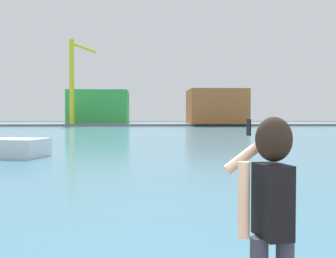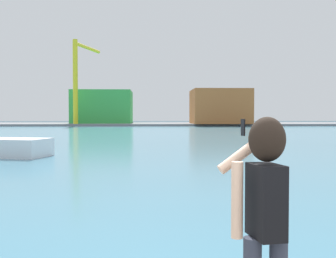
{
  "view_description": "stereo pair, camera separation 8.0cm",
  "coord_description": "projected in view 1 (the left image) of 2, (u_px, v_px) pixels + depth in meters",
  "views": [
    {
      "loc": [
        -1.07,
        -2.45,
        2.27
      ],
      "look_at": [
        -0.58,
        6.42,
        1.97
      ],
      "focal_mm": 44.61,
      "sensor_mm": 36.0,
      "label": 1
    },
    {
      "loc": [
        -0.99,
        -2.45,
        2.27
      ],
      "look_at": [
        -0.58,
        6.42,
        1.97
      ],
      "focal_mm": 44.61,
      "sensor_mm": 36.0,
      "label": 2
    }
  ],
  "objects": [
    {
      "name": "harbor_water",
      "position": [
        154.0,
        132.0,
        54.47
      ],
      "size": [
        140.0,
        100.0,
        0.02
      ],
      "primitive_type": "cube",
      "color": "teal",
      "rests_on": "ground_plane"
    },
    {
      "name": "far_shore_dock",
      "position": [
        150.0,
        124.0,
        94.38
      ],
      "size": [
        140.0,
        20.0,
        0.47
      ],
      "primitive_type": "cube",
      "color": "gray",
      "rests_on": "ground_plane"
    },
    {
      "name": "warehouse_left",
      "position": [
        99.0,
        107.0,
        95.54
      ],
      "size": [
        13.14,
        12.99,
        7.35
      ],
      "primitive_type": "cube",
      "color": "green",
      "rests_on": "far_shore_dock"
    },
    {
      "name": "ground_plane",
      "position": [
        154.0,
        133.0,
        52.47
      ],
      "size": [
        220.0,
        220.0,
        0.0
      ],
      "primitive_type": "plane",
      "color": "#334751"
    },
    {
      "name": "warehouse_right",
      "position": [
        216.0,
        107.0,
        89.66
      ],
      "size": [
        11.95,
        11.95,
        7.27
      ],
      "primitive_type": "cube",
      "color": "#B26633",
      "rests_on": "far_shore_dock"
    },
    {
      "name": "person_photographer",
      "position": [
        271.0,
        205.0,
        3.17
      ],
      "size": [
        0.53,
        0.55,
        1.74
      ],
      "rotation": [
        0.0,
        0.0,
        1.73
      ],
      "color": "#2D3342",
      "rests_on": "quay_promenade"
    },
    {
      "name": "port_crane",
      "position": [
        75.0,
        73.0,
        87.03
      ],
      "size": [
        4.24,
        12.38,
        17.36
      ],
      "color": "yellow",
      "rests_on": "far_shore_dock"
    }
  ]
}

